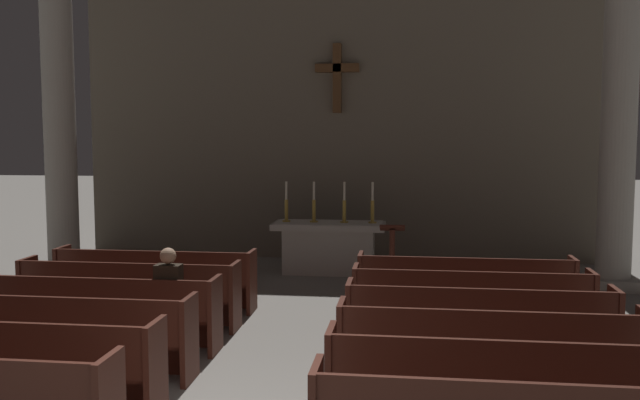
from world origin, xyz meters
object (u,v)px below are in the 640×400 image
object	(u,v)px
pew_right_row_3	(489,351)
lone_worshipper	(171,296)
pew_left_row_6	(155,279)
candlestick_inner_left	(314,209)
pew_left_row_5	(129,294)
pew_right_row_5	(471,304)
column_right_second	(619,112)
pew_left_row_4	(97,312)
pew_right_row_6	(464,287)
altar	(329,246)
candlestick_outer_left	(286,208)
column_left_second	(59,114)
pew_right_row_2	(503,386)
pew_left_row_2	(4,364)
lectern	(392,258)
candlestick_outer_right	(372,210)
candlestick_inner_right	(344,209)
pew_left_row_3	(56,334)

from	to	relation	value
pew_right_row_3	lone_worshipper	world-z (taller)	lone_worshipper
pew_left_row_6	candlestick_inner_left	bearing A→B (deg)	56.84
candlestick_inner_left	pew_left_row_5	bearing A→B (deg)	-116.38
pew_right_row_5	lone_worshipper	bearing A→B (deg)	-165.62
column_right_second	candlestick_inner_left	distance (m)	5.80
pew_right_row_3	pew_right_row_5	size ratio (longest dim) A/B	1.00
pew_left_row_6	column_right_second	world-z (taller)	column_right_second
column_right_second	lone_worshipper	distance (m)	8.24
pew_left_row_4	pew_right_row_6	bearing A→B (deg)	23.00
altar	candlestick_outer_left	size ratio (longest dim) A/B	2.76
altar	column_left_second	bearing A→B (deg)	-171.77
candlestick_inner_left	pew_left_row_6	bearing A→B (deg)	-123.16
pew_right_row_2	altar	bearing A→B (deg)	108.24
candlestick_outer_left	candlestick_inner_left	size ratio (longest dim) A/B	1.00
altar	candlestick_inner_left	size ratio (longest dim) A/B	2.76
candlestick_outer_left	pew_left_row_4	bearing A→B (deg)	-106.33
pew_left_row_2	lectern	xyz separation A→B (m)	(3.63, 5.97, 0.07)
column_right_second	candlestick_outer_right	size ratio (longest dim) A/B	8.03
altar	pew_right_row_2	bearing A→B (deg)	-71.76
pew_right_row_5	altar	bearing A→B (deg)	119.60
pew_left_row_2	pew_left_row_6	distance (m)	4.01
pew_left_row_6	column_right_second	distance (m)	8.32
pew_right_row_5	column_right_second	size ratio (longest dim) A/B	0.49
pew_right_row_2	pew_right_row_5	world-z (taller)	same
pew_left_row_4	candlestick_outer_right	world-z (taller)	candlestick_outer_right
pew_left_row_5	lectern	bearing A→B (deg)	39.24
column_left_second	column_right_second	bearing A→B (deg)	0.00
pew_left_row_5	candlestick_inner_right	world-z (taller)	candlestick_inner_right
column_right_second	candlestick_outer_right	bearing A→B (deg)	170.17
pew_left_row_5	altar	world-z (taller)	altar
candlestick_inner_right	lectern	xyz separation A→B (m)	(0.96, -1.20, -0.72)
pew_left_row_3	candlestick_outer_right	world-z (taller)	candlestick_outer_right
pew_left_row_4	pew_right_row_2	size ratio (longest dim) A/B	1.00
pew_left_row_4	candlestick_inner_left	size ratio (longest dim) A/B	3.92
column_left_second	pew_right_row_3	bearing A→B (deg)	-35.84
candlestick_outer_right	lectern	world-z (taller)	candlestick_outer_right
pew_left_row_3	pew_right_row_6	xyz separation A→B (m)	(4.73, 3.01, 0.00)
candlestick_inner_right	column_right_second	bearing A→B (deg)	-8.73
pew_left_row_5	pew_left_row_6	bearing A→B (deg)	90.00
pew_right_row_5	lone_worshipper	distance (m)	3.89
pew_left_row_3	pew_right_row_6	bearing A→B (deg)	32.48
pew_left_row_2	pew_right_row_6	size ratio (longest dim) A/B	1.00
column_right_second	pew_left_row_4	bearing A→B (deg)	-149.51
candlestick_outer_left	column_left_second	bearing A→B (deg)	-170.17
pew_left_row_6	column_right_second	size ratio (longest dim) A/B	0.49
pew_right_row_6	candlestick_inner_left	xyz separation A→B (m)	(-2.66, 3.16, 0.79)
pew_left_row_3	column_right_second	xyz separation A→B (m)	(7.51, 5.42, 2.64)
pew_left_row_6	candlestick_outer_left	size ratio (longest dim) A/B	3.92
candlestick_inner_right	pew_right_row_5	bearing A→B (deg)	-63.62
lectern	pew_left_row_6	bearing A→B (deg)	-151.62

